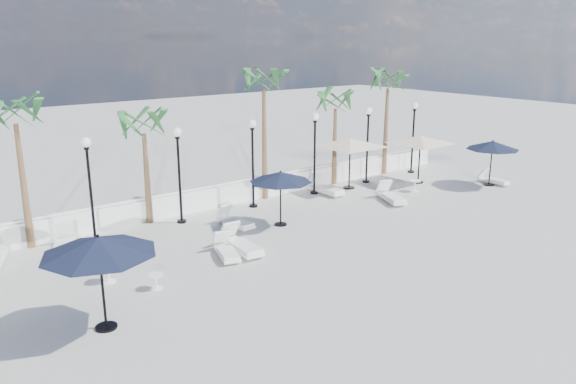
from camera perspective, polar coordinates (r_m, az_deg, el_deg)
ground at (r=19.94m, az=7.19°, el=-5.81°), size 100.00×100.00×0.00m
balustrade at (r=25.34m, az=-4.82°, el=0.03°), size 26.00×0.30×1.01m
lamppost_1 at (r=21.03m, az=-19.56°, el=1.64°), size 0.36×0.36×3.84m
lamppost_2 at (r=22.32m, az=-11.06°, el=3.03°), size 0.36×0.36×3.84m
lamppost_3 at (r=24.07m, az=-3.62°, el=4.18°), size 0.36×0.36×3.84m
lamppost_4 at (r=26.16m, az=2.74°, el=5.11°), size 0.36×0.36×3.84m
lamppost_5 at (r=28.53m, az=8.11°, el=5.84°), size 0.36×0.36×3.84m
lamppost_6 at (r=31.12m, az=12.63°, el=6.42°), size 0.36×0.36×3.84m
palm_0 at (r=20.92m, az=-25.98°, el=6.62°), size 2.60×2.60×5.50m
palm_1 at (r=22.39m, az=-14.45°, el=6.15°), size 2.60×2.60×4.70m
palm_2 at (r=25.03m, az=-2.47°, el=10.70°), size 2.60×2.60×6.10m
palm_3 at (r=27.85m, az=4.85°, el=8.74°), size 2.60×2.60×4.90m
palm_4 at (r=30.40m, az=10.11°, el=10.59°), size 2.60×2.60×5.70m
lounger_0 at (r=21.07m, az=-21.82°, el=-4.93°), size 1.34×2.09×0.75m
lounger_2 at (r=19.20m, az=-6.27°, el=-5.93°), size 1.08×1.84×0.66m
lounger_3 at (r=19.58m, az=-4.81°, el=-5.31°), size 0.83×2.16×0.79m
lounger_4 at (r=22.13m, az=-5.38°, el=-2.94°), size 0.74×1.87×0.68m
lounger_5 at (r=25.76m, az=10.42°, el=-0.41°), size 1.37×2.11×0.76m
lounger_6 at (r=26.68m, az=3.85°, el=0.37°), size 0.70×2.05×0.76m
lounger_7 at (r=30.29m, az=20.16°, el=1.17°), size 0.56×1.63×0.61m
side_table_0 at (r=17.19m, az=-13.25°, el=-8.71°), size 0.47×0.47×0.45m
side_table_1 at (r=18.02m, az=-17.80°, el=-7.74°), size 0.55×0.55×0.53m
side_table_2 at (r=27.67m, az=12.75°, el=0.72°), size 0.56×0.56×0.54m
parasol_navy_left at (r=14.60m, az=-18.68°, el=-5.21°), size 2.89×2.89×2.55m
parasol_navy_mid at (r=21.73m, az=-0.77°, el=1.52°), size 2.48×2.48×2.23m
parasol_navy_right at (r=29.53m, az=20.07°, el=4.47°), size 2.58×2.58×2.31m
parasol_cream_sq_a at (r=27.28m, az=6.36°, el=5.40°), size 5.42×5.42×2.66m
parasol_cream_sq_b at (r=28.99m, az=13.34°, el=5.55°), size 5.19×5.19×2.60m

